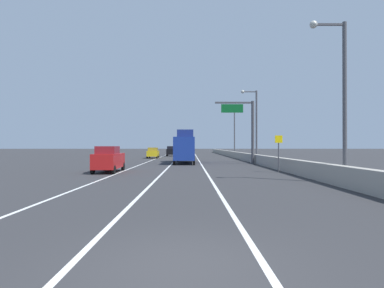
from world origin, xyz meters
TOP-DOWN VIEW (x-y plane):
  - ground_plane at (0.00, 64.00)m, footprint 320.00×320.00m
  - lane_stripe_left at (-5.50, 55.00)m, footprint 0.16×130.00m
  - lane_stripe_center at (-2.00, 55.00)m, footprint 0.16×130.00m
  - lane_stripe_right at (1.50, 55.00)m, footprint 0.16×130.00m
  - jersey_barrier_right at (8.26, 40.00)m, footprint 0.60×120.00m
  - overhead_sign_gantry at (6.92, 31.10)m, footprint 4.68×0.36m
  - speed_advisory_sign at (7.36, 19.39)m, footprint 0.60×0.11m
  - lamp_post_right_near at (8.85, 12.20)m, footprint 2.14×0.44m
  - lamp_post_right_second at (8.55, 34.43)m, footprint 2.14×0.44m
  - lamp_post_right_third at (8.91, 56.65)m, footprint 2.14×0.44m
  - car_white_0 at (-3.43, 73.92)m, footprint 1.82×4.36m
  - car_red_1 at (-6.47, 19.74)m, footprint 1.92×4.72m
  - car_blue_2 at (-3.64, 94.24)m, footprint 2.01×4.81m
  - car_black_3 at (-3.80, 59.77)m, footprint 1.95×4.13m
  - car_green_4 at (-0.33, 89.11)m, footprint 1.83×4.49m
  - car_yellow_5 at (-6.29, 48.70)m, footprint 1.99×4.61m
  - box_truck at (-0.45, 33.27)m, footprint 2.54×9.40m

SIDE VIEW (x-z plane):
  - ground_plane at x=0.00m, z-range 0.00..0.00m
  - lane_stripe_left at x=-5.50m, z-range 0.00..0.00m
  - lane_stripe_center at x=-2.00m, z-range 0.00..0.00m
  - lane_stripe_right at x=1.50m, z-range 0.00..0.00m
  - jersey_barrier_right at x=8.26m, z-range 0.00..1.10m
  - car_yellow_5 at x=-6.29m, z-range 0.00..1.87m
  - car_green_4 at x=-0.33m, z-range 0.00..1.90m
  - car_white_0 at x=-3.43m, z-range 0.00..1.92m
  - car_black_3 at x=-3.80m, z-range -0.01..2.08m
  - car_blue_2 at x=-3.64m, z-range 0.00..2.10m
  - car_red_1 at x=-6.47m, z-range -0.01..2.12m
  - speed_advisory_sign at x=7.36m, z-range 0.26..3.26m
  - box_truck at x=-0.45m, z-range -0.18..4.08m
  - overhead_sign_gantry at x=6.92m, z-range 0.98..8.48m
  - lamp_post_right_near at x=8.85m, z-range 0.74..10.14m
  - lamp_post_right_second at x=8.55m, z-range 0.74..10.14m
  - lamp_post_right_third at x=8.91m, z-range 0.74..10.14m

